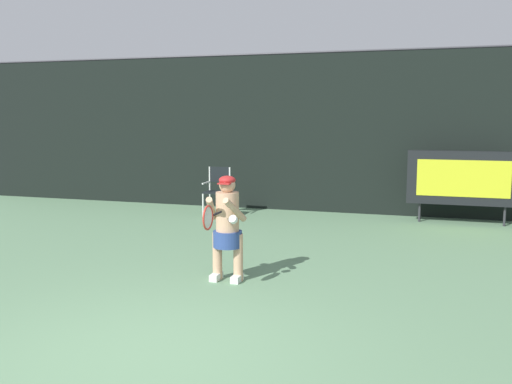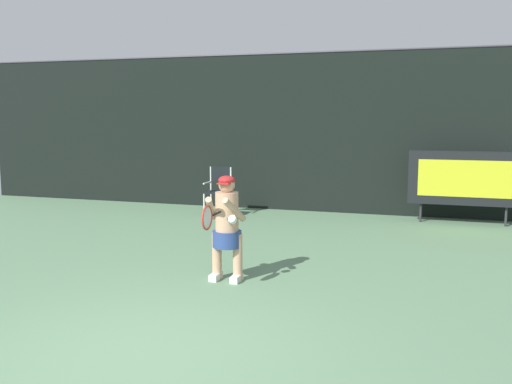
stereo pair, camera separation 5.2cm
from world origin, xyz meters
TOP-DOWN VIEW (x-y plane):
  - ground at (0.00, -0.19)m, footprint 18.00×22.00m
  - backdrop_screen at (0.00, 8.50)m, footprint 18.00×0.12m
  - scoreboard at (3.14, 7.82)m, footprint 2.20×0.21m
  - umpire_chair at (-2.00, 7.24)m, footprint 0.52×0.44m
  - water_bottle at (-1.59, 6.93)m, footprint 0.07×0.07m
  - tennis_player at (-0.07, 2.61)m, footprint 0.53×0.60m
  - tennis_racket at (-0.06, 1.94)m, footprint 0.03×0.60m

SIDE VIEW (x-z plane):
  - ground at x=0.00m, z-range -0.02..0.00m
  - water_bottle at x=-1.59m, z-range -0.01..0.26m
  - umpire_chair at x=-2.00m, z-range 0.08..1.16m
  - tennis_player at x=-0.07m, z-range 0.05..1.47m
  - scoreboard at x=3.14m, z-range 0.20..1.70m
  - tennis_racket at x=-0.06m, z-range 0.82..1.14m
  - backdrop_screen at x=0.00m, z-range -0.02..3.64m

